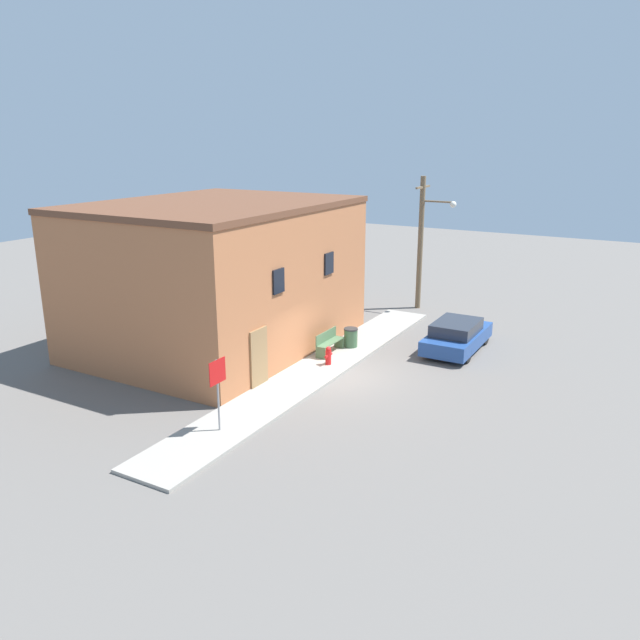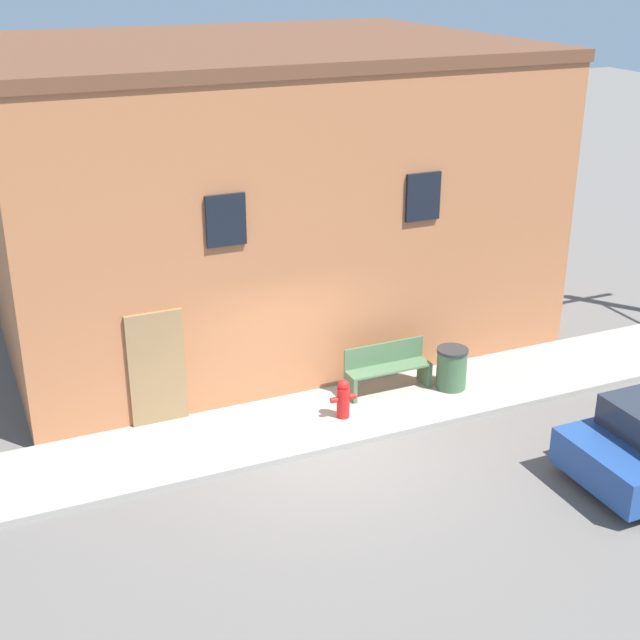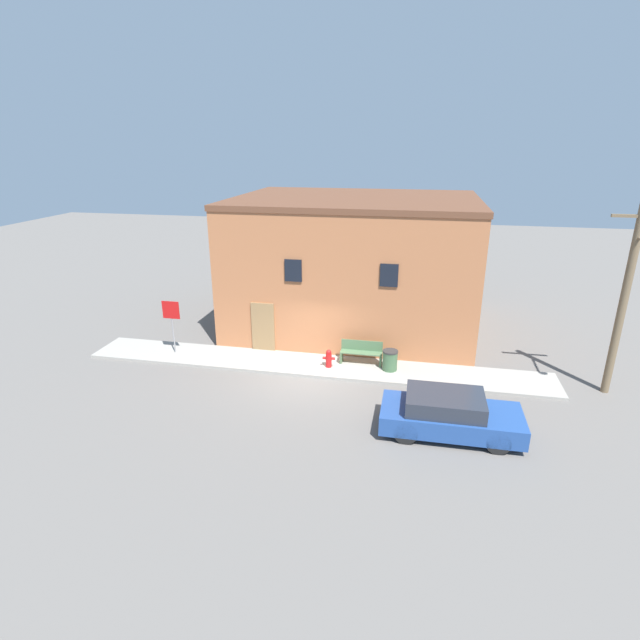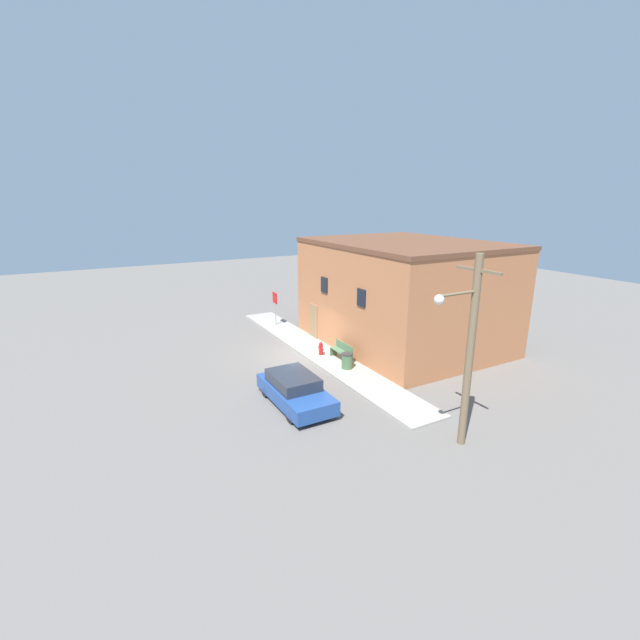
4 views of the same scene
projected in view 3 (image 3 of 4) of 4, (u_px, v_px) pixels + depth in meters
The scene contains 9 objects.
ground_plane at pixel (308, 378), 19.10m from camera, with size 80.00×80.00×0.00m, color #66605B.
sidewalk at pixel (314, 365), 20.04m from camera, with size 18.63×2.07×0.11m.
brick_building at pixel (355, 263), 23.76m from camera, with size 11.00×8.69×6.14m.
fire_hydrant at pixel (329, 358), 19.63m from camera, with size 0.49×0.23×0.74m.
stop_sign at pixel (172, 317), 20.56m from camera, with size 0.74×0.06×2.27m.
bench at pixel (361, 352), 19.96m from camera, with size 1.66×0.44×0.92m.
trash_bin at pixel (390, 360), 19.37m from camera, with size 0.60×0.60×0.81m.
utility_pole at pixel (626, 295), 16.70m from camera, with size 1.80×1.91×6.82m.
parked_car at pixel (449, 414), 15.29m from camera, with size 4.26×1.88×1.30m.
Camera 3 is at (3.88, -16.80, 8.54)m, focal length 28.00 mm.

